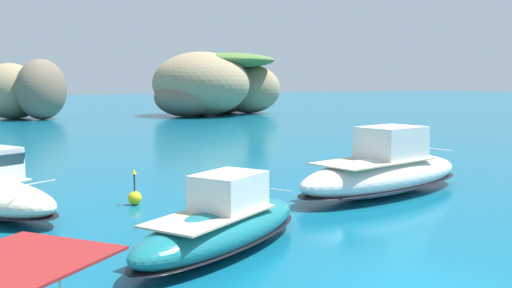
{
  "coord_description": "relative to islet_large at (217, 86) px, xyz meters",
  "views": [
    {
      "loc": [
        -9.42,
        -9.65,
        5.07
      ],
      "look_at": [
        2.09,
        13.27,
        2.15
      ],
      "focal_mm": 39.22,
      "sensor_mm": 36.0,
      "label": 1
    }
  ],
  "objects": [
    {
      "name": "motorboat_teal",
      "position": [
        -26.22,
        -63.06,
        -3.4
      ],
      "size": [
        7.83,
        6.08,
        2.29
      ],
      "color": "#19727A",
      "rests_on": "ground"
    },
    {
      "name": "islet_large",
      "position": [
        0.0,
        0.0,
        0.0
      ],
      "size": [
        24.03,
        22.7,
        9.17
      ],
      "color": "#9E8966",
      "rests_on": "ground"
    },
    {
      "name": "islet_small",
      "position": [
        -27.12,
        2.12,
        -0.51
      ],
      "size": [
        13.07,
        13.44,
        7.85
      ],
      "color": "#9E8966",
      "rests_on": "ground"
    },
    {
      "name": "motorboat_white",
      "position": [
        -16.47,
        -58.65,
        -3.16
      ],
      "size": [
        10.7,
        5.31,
        3.02
      ],
      "color": "white",
      "rests_on": "ground"
    },
    {
      "name": "channel_buoy",
      "position": [
        -27.0,
        -55.77,
        -3.83
      ],
      "size": [
        0.56,
        0.56,
        1.48
      ],
      "color": "yellow",
      "rests_on": "ground"
    }
  ]
}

